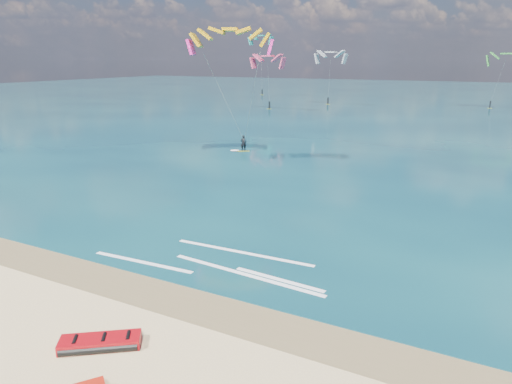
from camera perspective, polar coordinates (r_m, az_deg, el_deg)
ground at (r=52.32m, az=12.96°, el=5.78°), size 320.00×320.00×0.00m
wet_sand_strip at (r=20.15m, az=-15.01°, el=-11.39°), size 320.00×2.40×0.01m
sea at (r=115.04m, az=21.10°, el=10.66°), size 320.00×200.00×0.04m
packed_kite_left at (r=16.77m, az=-18.84°, el=-17.87°), size 2.97×2.56×0.42m
kitesurfer_main at (r=42.65m, az=-2.37°, el=12.88°), size 8.63×9.37×12.92m
shoreline_foam at (r=21.28m, az=-3.63°, el=-9.16°), size 11.43×3.62×0.01m
distant_kites at (r=93.24m, az=14.34°, el=13.64°), size 85.30×32.99×14.72m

